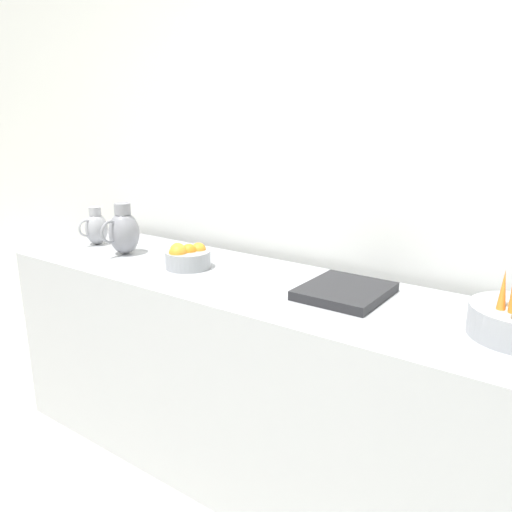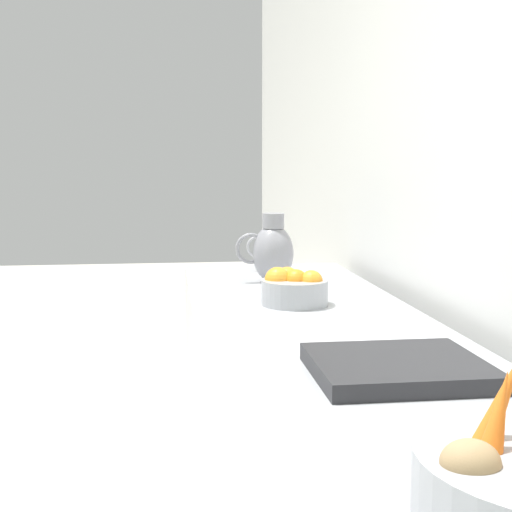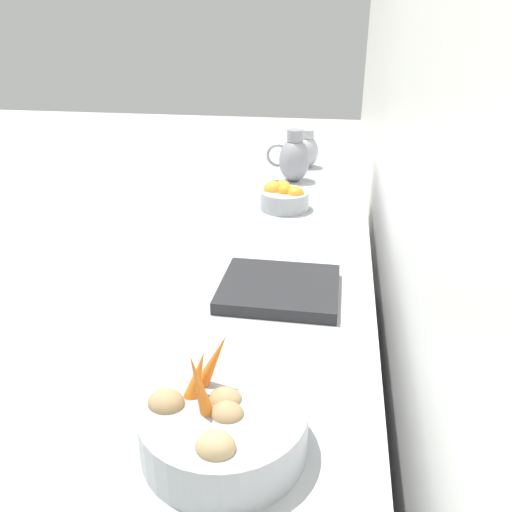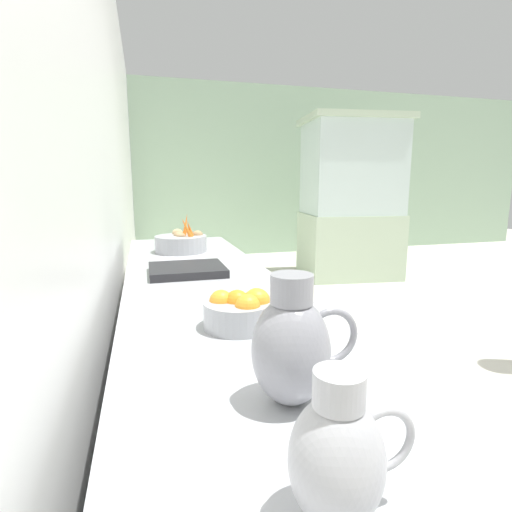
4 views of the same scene
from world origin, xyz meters
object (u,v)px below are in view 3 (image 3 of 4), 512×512
(metal_pitcher_tall, at_px, (294,158))
(metal_pitcher_short, at_px, (307,151))
(vegetable_colander, at_px, (222,425))
(orange_bowl, at_px, (284,197))

(metal_pitcher_tall, relative_size, metal_pitcher_short, 1.26)
(vegetable_colander, relative_size, orange_bowl, 1.51)
(metal_pitcher_tall, xyz_separation_m, metal_pitcher_short, (-0.04, -0.27, -0.02))
(metal_pitcher_tall, distance_m, metal_pitcher_short, 0.28)
(vegetable_colander, distance_m, metal_pitcher_tall, 1.77)
(metal_pitcher_tall, bearing_deg, vegetable_colander, 91.44)
(orange_bowl, relative_size, metal_pitcher_tall, 0.81)
(orange_bowl, distance_m, metal_pitcher_short, 0.70)
(metal_pitcher_tall, height_order, metal_pitcher_short, metal_pitcher_tall)
(orange_bowl, bearing_deg, vegetable_colander, 91.81)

